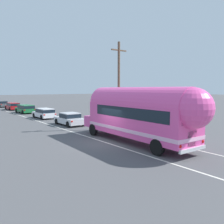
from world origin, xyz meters
The scene contains 9 objects.
ground_plane centered at (0.00, 0.00, 0.00)m, with size 300.00×300.00×0.00m, color #4C4C4F.
lane_markings centered at (1.64, 12.00, 0.00)m, with size 3.68×80.00×0.01m.
utility_pole centered at (4.39, 3.88, 4.42)m, with size 1.80×0.24×8.50m.
painted_bus centered at (1.75, -1.92, 2.30)m, with size 2.80×11.94×4.12m.
car_lead centered at (1.74, 9.23, 0.73)m, with size 2.05×4.27×1.37m.
car_second centered at (1.65, 16.61, 0.78)m, with size 1.92×4.34×1.37m.
car_third centered at (1.70, 25.17, 0.80)m, with size 2.13×4.79×1.37m.
car_fourth centered at (1.61, 32.81, 0.80)m, with size 1.91×4.74×1.37m.
car_fifth centered at (1.58, 41.41, 0.74)m, with size 1.97×4.71×1.37m.
Camera 1 is at (-9.86, -13.87, 4.00)m, focal length 37.14 mm.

